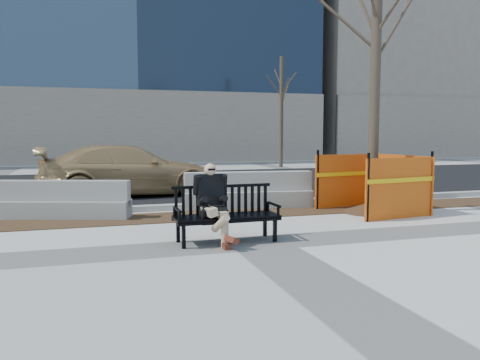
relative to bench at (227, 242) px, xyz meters
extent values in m
plane|color=beige|center=(0.46, -0.20, 0.00)|extent=(120.00, 120.00, 0.00)
cube|color=#47301C|center=(0.46, 2.40, 0.00)|extent=(40.00, 1.20, 0.02)
cube|color=black|center=(0.46, 8.60, 0.00)|extent=(60.00, 10.40, 0.01)
cube|color=#9E9B93|center=(0.46, 3.35, 0.06)|extent=(60.00, 0.25, 0.12)
imported|color=tan|center=(-1.06, 6.08, 0.00)|extent=(4.85, 2.33, 1.36)
camera|label=1|loc=(-1.93, -7.09, 1.70)|focal=36.01mm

